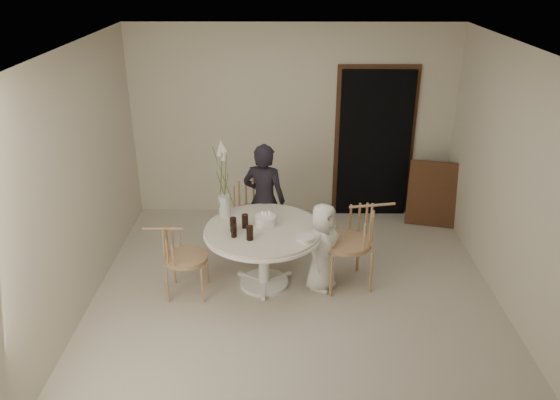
{
  "coord_description": "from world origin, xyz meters",
  "views": [
    {
      "loc": [
        -0.13,
        -5.12,
        3.51
      ],
      "look_at": [
        -0.17,
        0.3,
        1.05
      ],
      "focal_mm": 35.0,
      "sensor_mm": 36.0,
      "label": 1
    }
  ],
  "objects_px": {
    "chair_right": "(359,233)",
    "chair_left": "(175,251)",
    "girl": "(264,200)",
    "table": "(264,237)",
    "boy": "(323,247)",
    "birthday_cake": "(266,221)",
    "flower_vase": "(224,189)",
    "chair_far": "(253,203)"
  },
  "relations": [
    {
      "from": "table",
      "to": "birthday_cake",
      "type": "relative_size",
      "value": 5.69
    },
    {
      "from": "flower_vase",
      "to": "birthday_cake",
      "type": "bearing_deg",
      "value": -25.88
    },
    {
      "from": "chair_left",
      "to": "girl",
      "type": "xyz_separation_m",
      "value": [
        0.95,
        0.92,
        0.19
      ]
    },
    {
      "from": "table",
      "to": "chair_left",
      "type": "height_order",
      "value": "chair_left"
    },
    {
      "from": "girl",
      "to": "boy",
      "type": "distance_m",
      "value": 1.07
    },
    {
      "from": "chair_right",
      "to": "birthday_cake",
      "type": "relative_size",
      "value": 4.26
    },
    {
      "from": "flower_vase",
      "to": "chair_left",
      "type": "bearing_deg",
      "value": -136.3
    },
    {
      "from": "table",
      "to": "girl",
      "type": "relative_size",
      "value": 0.91
    },
    {
      "from": "chair_far",
      "to": "boy",
      "type": "xyz_separation_m",
      "value": [
        0.82,
        -0.97,
        -0.1
      ]
    },
    {
      "from": "flower_vase",
      "to": "table",
      "type": "bearing_deg",
      "value": -33.79
    },
    {
      "from": "table",
      "to": "chair_left",
      "type": "distance_m",
      "value": 0.98
    },
    {
      "from": "birthday_cake",
      "to": "flower_vase",
      "type": "distance_m",
      "value": 0.6
    },
    {
      "from": "table",
      "to": "chair_far",
      "type": "xyz_separation_m",
      "value": [
        -0.16,
        0.9,
        0.01
      ]
    },
    {
      "from": "table",
      "to": "flower_vase",
      "type": "distance_m",
      "value": 0.71
    },
    {
      "from": "chair_left",
      "to": "birthday_cake",
      "type": "relative_size",
      "value": 3.55
    },
    {
      "from": "chair_far",
      "to": "chair_left",
      "type": "xyz_separation_m",
      "value": [
        -0.8,
        -1.08,
        -0.09
      ]
    },
    {
      "from": "girl",
      "to": "table",
      "type": "bearing_deg",
      "value": 106.3
    },
    {
      "from": "chair_right",
      "to": "girl",
      "type": "bearing_deg",
      "value": -133.55
    },
    {
      "from": "chair_right",
      "to": "chair_left",
      "type": "relative_size",
      "value": 1.2
    },
    {
      "from": "chair_far",
      "to": "flower_vase",
      "type": "bearing_deg",
      "value": -117.99
    },
    {
      "from": "girl",
      "to": "flower_vase",
      "type": "height_order",
      "value": "flower_vase"
    },
    {
      "from": "chair_far",
      "to": "flower_vase",
      "type": "height_order",
      "value": "flower_vase"
    },
    {
      "from": "chair_right",
      "to": "boy",
      "type": "relative_size",
      "value": 0.96
    },
    {
      "from": "chair_left",
      "to": "girl",
      "type": "relative_size",
      "value": 0.57
    },
    {
      "from": "chair_right",
      "to": "chair_left",
      "type": "bearing_deg",
      "value": -94.54
    },
    {
      "from": "table",
      "to": "flower_vase",
      "type": "xyz_separation_m",
      "value": [
        -0.46,
        0.31,
        0.45
      ]
    },
    {
      "from": "boy",
      "to": "flower_vase",
      "type": "height_order",
      "value": "flower_vase"
    },
    {
      "from": "chair_far",
      "to": "birthday_cake",
      "type": "relative_size",
      "value": 4.13
    },
    {
      "from": "girl",
      "to": "flower_vase",
      "type": "xyz_separation_m",
      "value": [
        -0.44,
        -0.44,
        0.33
      ]
    },
    {
      "from": "birthday_cake",
      "to": "flower_vase",
      "type": "bearing_deg",
      "value": 154.12
    },
    {
      "from": "girl",
      "to": "birthday_cake",
      "type": "distance_m",
      "value": 0.68
    },
    {
      "from": "table",
      "to": "girl",
      "type": "bearing_deg",
      "value": 91.17
    },
    {
      "from": "chair_far",
      "to": "chair_right",
      "type": "bearing_deg",
      "value": -36.31
    },
    {
      "from": "chair_far",
      "to": "birthday_cake",
      "type": "height_order",
      "value": "chair_far"
    },
    {
      "from": "boy",
      "to": "flower_vase",
      "type": "distance_m",
      "value": 1.29
    },
    {
      "from": "chair_far",
      "to": "girl",
      "type": "distance_m",
      "value": 0.24
    },
    {
      "from": "chair_left",
      "to": "birthday_cake",
      "type": "distance_m",
      "value": 1.05
    },
    {
      "from": "table",
      "to": "boy",
      "type": "relative_size",
      "value": 1.28
    },
    {
      "from": "chair_left",
      "to": "boy",
      "type": "bearing_deg",
      "value": -85.74
    },
    {
      "from": "chair_right",
      "to": "birthday_cake",
      "type": "distance_m",
      "value": 1.06
    },
    {
      "from": "girl",
      "to": "chair_left",
      "type": "bearing_deg",
      "value": 59.34
    },
    {
      "from": "chair_left",
      "to": "boy",
      "type": "height_order",
      "value": "boy"
    }
  ]
}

